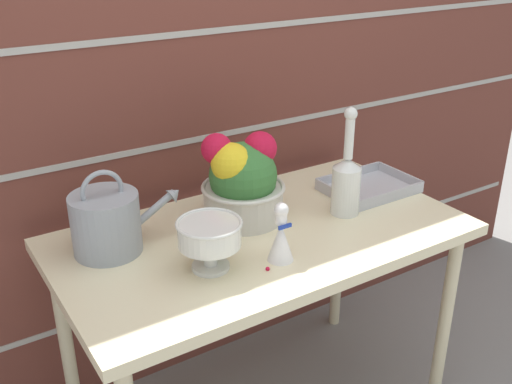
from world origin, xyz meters
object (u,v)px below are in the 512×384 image
object	(u,v)px
flower_planter	(241,182)
glass_decanter	(346,180)
watering_can	(107,222)
figurine_vase	(281,237)
wire_tray	(369,188)
crystal_pedestal_bowl	(210,236)

from	to	relation	value
flower_planter	glass_decanter	size ratio (longest dim) A/B	0.81
glass_decanter	watering_can	bearing A→B (deg)	166.52
figurine_vase	wire_tray	world-z (taller)	figurine_vase
watering_can	glass_decanter	size ratio (longest dim) A/B	0.96
watering_can	wire_tray	size ratio (longest dim) A/B	1.11
crystal_pedestal_bowl	flower_planter	distance (m)	0.31
flower_planter	wire_tray	distance (m)	0.51
crystal_pedestal_bowl	flower_planter	bearing A→B (deg)	42.92
watering_can	wire_tray	xyz separation A→B (m)	(0.92, -0.08, -0.08)
crystal_pedestal_bowl	glass_decanter	distance (m)	0.54
flower_planter	watering_can	bearing A→B (deg)	175.86
glass_decanter	figurine_vase	distance (m)	0.37
glass_decanter	crystal_pedestal_bowl	bearing A→B (deg)	-172.81
crystal_pedestal_bowl	flower_planter	size ratio (longest dim) A/B	0.62
flower_planter	figurine_vase	world-z (taller)	flower_planter
watering_can	glass_decanter	distance (m)	0.75
watering_can	crystal_pedestal_bowl	bearing A→B (deg)	-50.77
flower_planter	wire_tray	xyz separation A→B (m)	(0.49, -0.05, -0.12)
glass_decanter	figurine_vase	world-z (taller)	glass_decanter
glass_decanter	wire_tray	world-z (taller)	glass_decanter
watering_can	wire_tray	world-z (taller)	watering_can
figurine_vase	crystal_pedestal_bowl	bearing A→B (deg)	161.10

